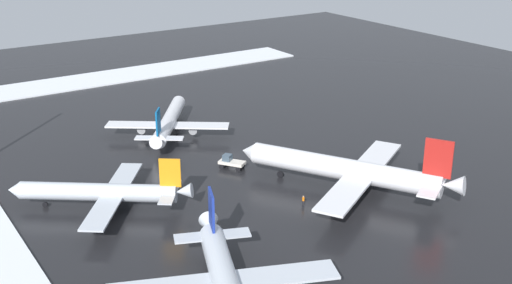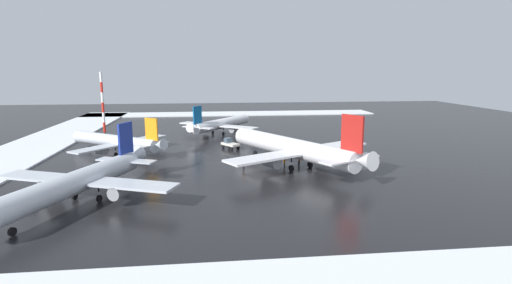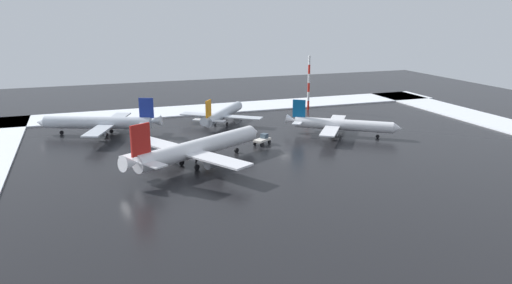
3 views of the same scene
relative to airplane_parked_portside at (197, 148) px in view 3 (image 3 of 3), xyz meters
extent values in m
plane|color=black|center=(-23.08, -7.14, -3.74)|extent=(240.00, 240.00, 0.00)
cube|color=white|center=(-23.08, -57.14, -3.56)|extent=(152.00, 16.00, 0.36)
cube|color=white|center=(-90.08, -7.14, -3.56)|extent=(14.00, 116.00, 0.36)
cylinder|color=white|center=(-0.80, -0.46, 0.00)|extent=(29.59, 19.05, 3.63)
cone|color=white|center=(-15.81, -9.04, 0.00)|extent=(3.94, 4.26, 3.45)
cone|color=white|center=(14.39, 8.23, 0.64)|extent=(4.84, 4.57, 3.53)
cube|color=white|center=(6.32, -6.47, -0.32)|extent=(10.97, 14.37, 0.38)
cylinder|color=gray|center=(4.80, -4.88, -1.39)|extent=(4.21, 3.65, 2.13)
cube|color=white|center=(-2.37, 8.73, -0.32)|extent=(10.97, 14.37, 0.38)
cylinder|color=gray|center=(-1.77, 6.61, -1.39)|extent=(4.21, 3.65, 2.13)
cube|color=red|center=(12.17, 6.96, 4.59)|extent=(3.90, 2.45, 5.98)
cube|color=white|center=(13.57, 4.08, 0.42)|extent=(4.95, 5.82, 0.26)
cube|color=white|center=(10.39, 9.63, 0.42)|extent=(4.95, 5.82, 0.26)
cylinder|color=black|center=(-10.53, -6.02, -1.60)|extent=(0.26, 0.26, 0.75)
cylinder|color=black|center=(-10.53, -6.02, -3.15)|extent=(1.20, 0.91, 1.17)
cylinder|color=black|center=(3.14, -0.91, -1.60)|extent=(0.26, 0.26, 0.75)
cylinder|color=black|center=(3.14, -0.91, -3.15)|extent=(1.20, 0.91, 1.17)
cylinder|color=black|center=(0.81, 3.17, -1.60)|extent=(0.26, 0.26, 0.75)
cylinder|color=black|center=(0.81, 3.17, -3.15)|extent=(1.20, 0.91, 1.17)
cylinder|color=white|center=(-41.21, -11.89, -0.81)|extent=(22.00, 16.96, 2.84)
cone|color=white|center=(-52.20, -3.97, -0.81)|extent=(3.20, 3.36, 2.70)
cone|color=white|center=(-30.09, -19.90, -0.31)|extent=(3.83, 3.70, 2.76)
cube|color=white|center=(-43.18, -18.91, -1.06)|extent=(9.33, 10.96, 0.30)
cylinder|color=gray|center=(-42.55, -17.31, -1.90)|extent=(3.28, 3.02, 1.67)
cube|color=white|center=(-35.17, -7.79, -1.06)|extent=(9.33, 10.96, 0.30)
cylinder|color=gray|center=(-36.49, -8.90, -1.90)|extent=(3.28, 3.02, 1.67)
cube|color=#0C5999|center=(-31.72, -18.72, 2.78)|extent=(2.89, 2.20, 4.68)
cube|color=white|center=(-33.32, -20.66, -0.48)|extent=(4.11, 4.52, 0.20)
cube|color=white|center=(-30.39, -16.59, -0.48)|extent=(4.11, 4.52, 0.20)
cylinder|color=black|center=(-48.33, -6.76, -2.07)|extent=(0.20, 0.20, 0.58)
cylinder|color=black|center=(-48.33, -6.76, -3.28)|extent=(0.92, 0.77, 0.92)
cylinder|color=black|center=(-40.25, -14.84, -2.07)|extent=(0.20, 0.20, 0.58)
cylinder|color=black|center=(-40.25, -14.84, -3.28)|extent=(0.92, 0.77, 0.92)
cylinder|color=black|center=(-38.10, -11.86, -2.07)|extent=(0.20, 0.20, 0.58)
cylinder|color=black|center=(-38.10, -11.86, -3.28)|extent=(0.92, 0.77, 0.92)
cylinder|color=silver|center=(-16.30, -36.44, -0.90)|extent=(16.82, 21.17, 2.76)
cone|color=silver|center=(-24.18, -46.97, -0.90)|extent=(3.27, 3.13, 2.62)
cone|color=silver|center=(-8.31, -25.77, -0.41)|extent=(3.62, 3.73, 2.69)
cube|color=silver|center=(-9.50, -38.48, -1.14)|extent=(10.60, 9.19, 0.29)
cylinder|color=gray|center=(-11.05, -37.83, -1.95)|extent=(2.96, 3.18, 1.62)
cube|color=silver|center=(-20.17, -30.49, -1.14)|extent=(10.60, 9.19, 0.29)
cylinder|color=gray|center=(-19.11, -31.79, -1.95)|extent=(2.96, 3.18, 1.62)
cube|color=orange|center=(-9.48, -27.33, 2.60)|extent=(2.18, 2.78, 4.55)
cube|color=silver|center=(-7.63, -28.92, -0.57)|extent=(4.39, 4.03, 0.19)
cube|color=silver|center=(-11.53, -26.00, -0.57)|extent=(4.39, 4.03, 0.19)
cylinder|color=black|center=(-21.41, -43.27, -2.11)|extent=(0.19, 0.19, 0.57)
cylinder|color=black|center=(-21.41, -43.27, -3.29)|extent=(0.76, 0.89, 0.89)
cylinder|color=black|center=(-13.41, -35.56, -2.11)|extent=(0.19, 0.19, 0.57)
cylinder|color=black|center=(-13.41, -35.56, -3.29)|extent=(0.76, 0.89, 0.89)
cylinder|color=black|center=(-16.27, -33.42, -2.11)|extent=(0.19, 0.19, 0.57)
cylinder|color=black|center=(-16.27, -33.42, -3.29)|extent=(0.76, 0.89, 0.89)
cylinder|color=silver|center=(18.45, -34.07, -0.49)|extent=(27.03, 13.36, 3.16)
cone|color=silver|center=(32.41, -39.71, -0.49)|extent=(3.19, 3.62, 3.00)
cone|color=silver|center=(4.32, -28.37, 0.07)|extent=(4.08, 3.73, 3.07)
cube|color=silver|center=(18.72, -25.96, -0.77)|extent=(8.31, 12.73, 0.33)
cylinder|color=gray|center=(18.45, -27.86, -1.69)|extent=(3.63, 2.91, 1.86)
cube|color=silver|center=(13.02, -40.09, -0.77)|extent=(8.31, 12.73, 0.33)
cylinder|color=gray|center=(14.14, -38.55, -1.69)|extent=(3.63, 2.91, 1.86)
cube|color=navy|center=(6.39, -29.20, 3.51)|extent=(3.57, 1.70, 5.20)
cube|color=silver|center=(7.61, -26.69, -0.11)|extent=(3.91, 5.04, 0.22)
cube|color=silver|center=(5.52, -31.86, -0.11)|extent=(3.91, 5.04, 0.22)
cylinder|color=black|center=(27.50, -37.72, -1.88)|extent=(0.22, 0.22, 0.65)
cylinder|color=black|center=(27.50, -37.72, -3.23)|extent=(1.07, 0.68, 1.02)
cylinder|color=black|center=(16.63, -31.13, -1.88)|extent=(0.22, 0.22, 0.65)
cylinder|color=black|center=(16.63, -31.13, -3.23)|extent=(1.07, 0.68, 1.02)
cylinder|color=black|center=(15.10, -34.93, -1.88)|extent=(0.22, 0.22, 0.65)
cylinder|color=black|center=(15.10, -34.93, -3.23)|extent=(1.07, 0.68, 1.02)
cube|color=silver|center=(-18.53, -10.88, -2.59)|extent=(5.04, 4.40, 0.50)
cube|color=#3F5160|center=(-19.29, -11.40, -1.79)|extent=(2.00, 2.03, 1.10)
cylinder|color=black|center=(-19.31, -12.60, -3.29)|extent=(0.92, 0.77, 0.90)
cylinder|color=black|center=(-20.42, -10.96, -3.29)|extent=(0.92, 0.77, 0.90)
cylinder|color=black|center=(-16.64, -10.80, -3.29)|extent=(0.92, 0.77, 0.90)
cylinder|color=black|center=(-17.75, -9.16, -3.29)|extent=(0.92, 0.77, 0.90)
cylinder|color=black|center=(0.30, -9.48, -3.31)|extent=(0.16, 0.16, 0.85)
cylinder|color=black|center=(0.43, -9.34, -3.31)|extent=(0.16, 0.16, 0.85)
cylinder|color=orange|center=(0.37, -9.41, -2.58)|extent=(0.36, 0.36, 0.62)
sphere|color=tan|center=(0.37, -9.41, -2.15)|extent=(0.24, 0.24, 0.24)
cylinder|color=black|center=(-1.58, 1.67, -3.31)|extent=(0.16, 0.16, 0.85)
cylinder|color=black|center=(-1.70, 1.50, -3.31)|extent=(0.16, 0.16, 0.85)
cylinder|color=orange|center=(-1.64, 1.58, -2.58)|extent=(0.36, 0.36, 0.62)
sphere|color=tan|center=(-1.64, 1.58, -2.15)|extent=(0.24, 0.24, 0.24)
cylinder|color=black|center=(0.04, -1.56, -3.31)|extent=(0.16, 0.16, 0.85)
cylinder|color=black|center=(-0.15, -1.61, -3.31)|extent=(0.16, 0.16, 0.85)
cylinder|color=orange|center=(-0.05, -1.59, -2.58)|extent=(0.36, 0.36, 0.62)
sphere|color=tan|center=(-0.05, -1.59, -2.15)|extent=(0.24, 0.24, 0.24)
cylinder|color=red|center=(-47.60, -46.38, -2.28)|extent=(0.70, 0.70, 2.91)
cylinder|color=white|center=(-47.60, -46.38, 0.63)|extent=(0.70, 0.70, 2.91)
cylinder|color=red|center=(-47.60, -46.38, 3.54)|extent=(0.70, 0.70, 2.91)
cylinder|color=white|center=(-47.60, -46.38, 6.46)|extent=(0.70, 0.70, 2.91)
cylinder|color=red|center=(-47.60, -46.38, 9.37)|extent=(0.70, 0.70, 2.91)
cylinder|color=white|center=(-47.60, -46.38, 12.28)|extent=(0.70, 0.70, 2.91)
camera|label=1|loc=(71.67, -65.56, 41.06)|focal=45.00mm
camera|label=2|loc=(72.44, -15.33, 14.86)|focal=28.00mm
camera|label=3|loc=(21.86, 98.50, 28.22)|focal=35.00mm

